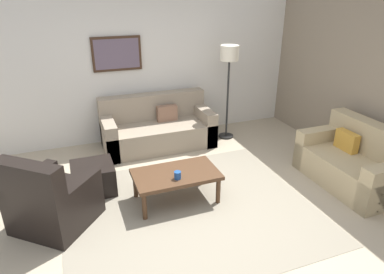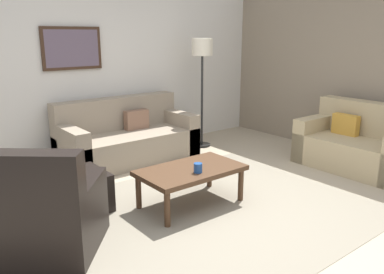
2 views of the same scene
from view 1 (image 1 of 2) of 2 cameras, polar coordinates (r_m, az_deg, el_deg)
name	(u,v)px [view 1 (image 1 of 2)]	position (r m, az deg, el deg)	size (l,w,h in m)	color
ground_plane	(189,209)	(4.42, -0.45, -12.11)	(8.00, 8.00, 0.00)	tan
rear_partition	(138,62)	(6.21, -9.06, 12.34)	(6.00, 0.12, 2.80)	silver
area_rug	(189,209)	(4.42, -0.45, -12.07)	(3.09, 2.65, 0.01)	gray
couch_main	(157,128)	(6.09, -5.95, 1.44)	(1.91, 0.90, 0.88)	gray
couch_loveseat	(356,164)	(5.38, 25.88, -4.05)	(0.86, 1.47, 0.88)	tan
armchair_leather	(50,204)	(4.30, -22.77, -10.44)	(1.13, 1.13, 0.95)	black
ottoman	(93,178)	(4.89, -16.29, -6.64)	(0.56, 0.56, 0.40)	black
coffee_table	(176,176)	(4.42, -2.73, -6.61)	(1.10, 0.64, 0.41)	#472D1C
cup	(178,175)	(4.24, -2.45, -6.45)	(0.09, 0.09, 0.10)	#1E478C
lamp_standing	(229,63)	(6.08, 6.28, 12.33)	(0.32, 0.32, 1.71)	black
framed_artwork	(117,54)	(6.03, -12.56, 13.54)	(0.83, 0.04, 0.58)	#382316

